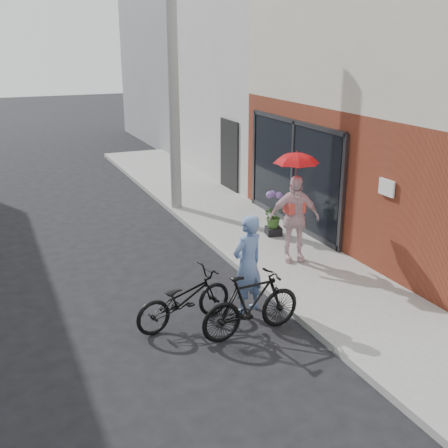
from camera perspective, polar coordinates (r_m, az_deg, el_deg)
ground at (r=9.46m, az=0.79°, el=-9.26°), size 80.00×80.00×0.00m
sidewalk at (r=11.94m, az=6.04°, el=-3.00°), size 2.20×24.00×0.12m
curb at (r=11.44m, az=0.96°, el=-3.86°), size 0.12×24.00×0.12m
plaster_building at (r=19.78m, az=9.45°, el=15.55°), size 8.00×6.00×7.00m
east_building_far at (r=25.94m, az=0.75°, el=16.39°), size 8.00×8.00×7.00m
utility_pole at (r=14.40m, az=-5.20°, el=14.76°), size 0.28×0.28×7.00m
officer at (r=9.24m, az=2.41°, el=-4.14°), size 0.72×0.59×1.70m
bike_left at (r=9.01m, az=-4.08°, el=-7.59°), size 1.79×0.93×0.90m
bike_right at (r=8.69m, az=2.82°, el=-8.15°), size 1.73×0.62×1.02m
kimono_woman at (r=11.18m, az=7.11°, el=0.55°), size 1.10×0.71×1.75m
parasol at (r=10.87m, az=7.37°, el=6.78°), size 0.83×0.83×0.73m
planter at (r=12.84m, az=5.05°, el=-0.71°), size 0.40×0.40×0.18m
potted_plant at (r=12.72m, az=5.10°, el=0.83°), size 0.49×0.43×0.55m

